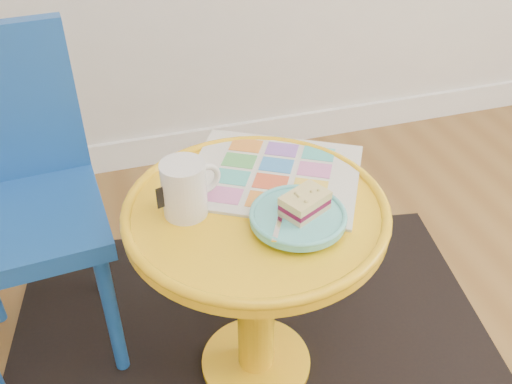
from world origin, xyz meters
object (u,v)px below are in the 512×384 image
object	(u,v)px
newspaper	(274,175)
chair	(15,188)
plate	(298,217)
side_table	(256,260)
mug	(185,187)

from	to	relation	value
newspaper	chair	bearing A→B (deg)	-169.74
chair	plate	distance (m)	0.68
side_table	mug	xyz separation A→B (m)	(-0.14, 0.03, 0.21)
newspaper	mug	xyz separation A→B (m)	(-0.21, -0.07, 0.06)
plate	chair	bearing A→B (deg)	145.94
newspaper	plate	distance (m)	0.18
newspaper	plate	size ratio (longest dim) A/B	1.95
newspaper	side_table	bearing A→B (deg)	-96.63
side_table	newspaper	size ratio (longest dim) A/B	1.48
chair	plate	bearing A→B (deg)	-38.49
side_table	chair	xyz separation A→B (m)	(-0.50, 0.30, 0.10)
newspaper	mug	bearing A→B (deg)	-131.95
newspaper	plate	world-z (taller)	plate
side_table	plate	world-z (taller)	plate
mug	plate	size ratio (longest dim) A/B	0.67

